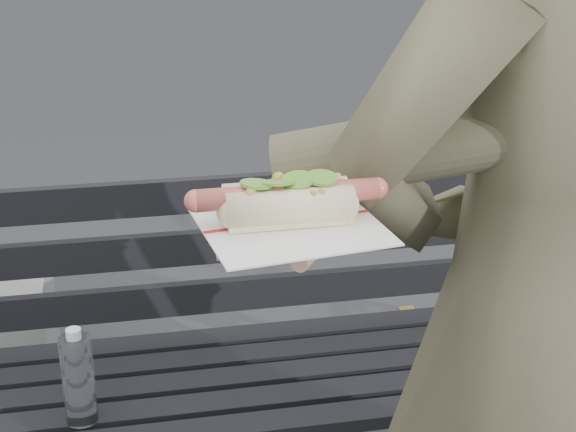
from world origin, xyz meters
TOP-DOWN VIEW (x-y plane):
  - park_bench at (0.07, 0.87)m, footprint 1.50×0.44m
  - person at (0.35, 0.15)m, footprint 0.75×0.57m
  - held_hotdog at (0.15, 0.10)m, footprint 0.62×0.32m

SIDE VIEW (x-z plane):
  - park_bench at x=0.07m, z-range 0.08..0.96m
  - person at x=0.35m, z-range 0.00..1.84m
  - held_hotdog at x=0.15m, z-range 1.12..1.31m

